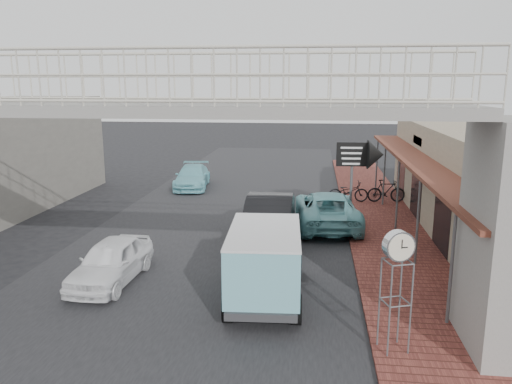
% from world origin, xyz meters
% --- Properties ---
extents(ground, '(120.00, 120.00, 0.00)m').
position_xyz_m(ground, '(0.00, 0.00, 0.00)').
color(ground, black).
rests_on(ground, ground).
extents(road_strip, '(10.00, 60.00, 0.01)m').
position_xyz_m(road_strip, '(0.00, 0.00, 0.01)').
color(road_strip, black).
rests_on(road_strip, ground).
extents(sidewalk, '(3.00, 40.00, 0.10)m').
position_xyz_m(sidewalk, '(6.50, 3.00, 0.05)').
color(sidewalk, brown).
rests_on(sidewalk, ground).
extents(footbridge, '(16.40, 2.40, 6.34)m').
position_xyz_m(footbridge, '(0.00, -4.00, 3.18)').
color(footbridge, gray).
rests_on(footbridge, ground).
extents(white_hatchback, '(1.62, 3.73, 1.25)m').
position_xyz_m(white_hatchback, '(-2.14, -1.30, 0.63)').
color(white_hatchback, white).
rests_on(white_hatchback, ground).
extents(dark_sedan, '(1.73, 4.93, 1.62)m').
position_xyz_m(dark_sedan, '(2.05, 3.23, 0.81)').
color(dark_sedan, black).
rests_on(dark_sedan, ground).
extents(angkot_curb, '(2.78, 5.32, 1.43)m').
position_xyz_m(angkot_curb, '(4.20, 5.32, 0.72)').
color(angkot_curb, '#6AB3B9').
rests_on(angkot_curb, ground).
extents(angkot_far, '(2.23, 4.42, 1.23)m').
position_xyz_m(angkot_far, '(-3.08, 12.23, 0.62)').
color(angkot_far, '#7BC9D5').
rests_on(angkot_far, ground).
extents(angkot_van, '(2.09, 4.20, 2.01)m').
position_xyz_m(angkot_van, '(2.43, -2.00, 1.28)').
color(angkot_van, black).
rests_on(angkot_van, ground).
extents(motorcycle_near, '(1.99, 0.92, 1.01)m').
position_xyz_m(motorcycle_near, '(5.30, 9.37, 0.60)').
color(motorcycle_near, black).
rests_on(motorcycle_near, sidewalk).
extents(motorcycle_far, '(1.86, 0.72, 1.09)m').
position_xyz_m(motorcycle_far, '(7.11, 9.54, 0.65)').
color(motorcycle_far, black).
rests_on(motorcycle_far, sidewalk).
extents(street_clock, '(0.68, 0.64, 2.65)m').
position_xyz_m(street_clock, '(5.43, -4.40, 2.30)').
color(street_clock, '#59595B').
rests_on(street_clock, sidewalk).
extents(arrow_sign, '(1.95, 1.24, 3.35)m').
position_xyz_m(arrow_sign, '(6.02, 6.20, 2.80)').
color(arrow_sign, '#59595B').
rests_on(arrow_sign, sidewalk).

